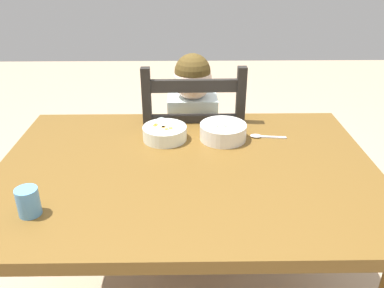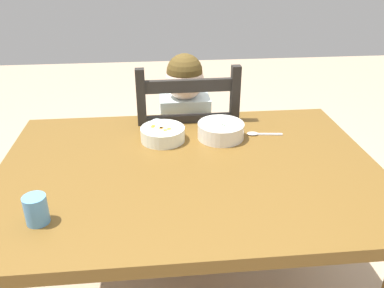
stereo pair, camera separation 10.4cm
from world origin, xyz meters
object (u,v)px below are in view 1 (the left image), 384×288
at_px(spoon, 262,136).
at_px(bowl_of_carrots, 166,133).
at_px(bowl_of_peas, 224,131).
at_px(child_figure, 194,127).
at_px(dining_table, 188,191).
at_px(drinking_cup, 30,202).
at_px(dining_chair, 194,161).

bearing_deg(spoon, bowl_of_carrots, -178.25).
bearing_deg(bowl_of_peas, spoon, 4.36).
bearing_deg(child_figure, bowl_of_carrots, -110.56).
relative_size(dining_table, drinking_cup, 15.80).
distance_m(dining_chair, spoon, 0.47).
bearing_deg(bowl_of_carrots, dining_table, -67.94).
height_order(dining_chair, drinking_cup, dining_chair).
bearing_deg(drinking_cup, bowl_of_peas, 39.23).
relative_size(dining_table, child_figure, 1.31).
relative_size(child_figure, drinking_cup, 12.03).
bearing_deg(child_figure, dining_chair, 82.58).
xyz_separation_m(dining_table, dining_chair, (0.03, 0.50, -0.16)).
bearing_deg(dining_chair, child_figure, -97.42).
xyz_separation_m(bowl_of_peas, drinking_cup, (-0.57, -0.46, 0.01)).
bearing_deg(bowl_of_peas, drinking_cup, -140.77).
bearing_deg(bowl_of_peas, child_figure, 110.55).
height_order(dining_table, child_figure, child_figure).
bearing_deg(dining_table, child_figure, 86.79).
bearing_deg(child_figure, bowl_of_peas, -69.45).
xyz_separation_m(bowl_of_peas, bowl_of_carrots, (-0.22, 0.00, -0.00)).
height_order(bowl_of_carrots, spoon, bowl_of_carrots).
distance_m(bowl_of_peas, spoon, 0.15).
xyz_separation_m(child_figure, bowl_of_carrots, (-0.11, -0.29, 0.11)).
relative_size(dining_table, spoon, 9.15).
bearing_deg(dining_table, spoon, 36.80).
bearing_deg(bowl_of_peas, dining_chair, 110.05).
relative_size(bowl_of_peas, drinking_cup, 2.18).
relative_size(spoon, drinking_cup, 1.73).
bearing_deg(bowl_of_carrots, drinking_cup, -126.89).
relative_size(dining_chair, child_figure, 0.99).
height_order(bowl_of_carrots, drinking_cup, drinking_cup).
bearing_deg(dining_chair, spoon, -48.18).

